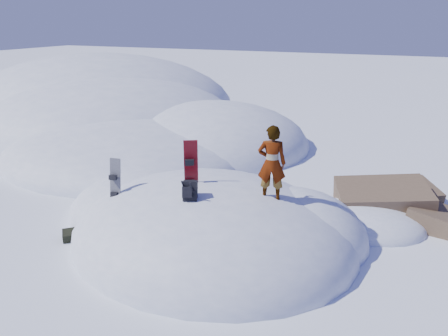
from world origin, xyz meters
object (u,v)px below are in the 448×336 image
at_px(snowboard_red, 191,175).
at_px(snowboard_dark, 115,188).
at_px(backpack, 190,191).
at_px(person, 272,163).

height_order(snowboard_red, snowboard_dark, snowboard_red).
xyz_separation_m(backpack, person, (1.49, 0.98, 0.52)).
distance_m(snowboard_dark, person, 3.80).
xyz_separation_m(snowboard_red, backpack, (0.36, -0.73, -0.07)).
bearing_deg(snowboard_dark, snowboard_red, 10.84).
distance_m(snowboard_red, backpack, 0.82).
relative_size(snowboard_red, snowboard_dark, 1.19).
xyz_separation_m(snowboard_red, snowboard_dark, (-1.76, -0.55, -0.40)).
height_order(snowboard_dark, person, person).
bearing_deg(backpack, person, 12.74).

